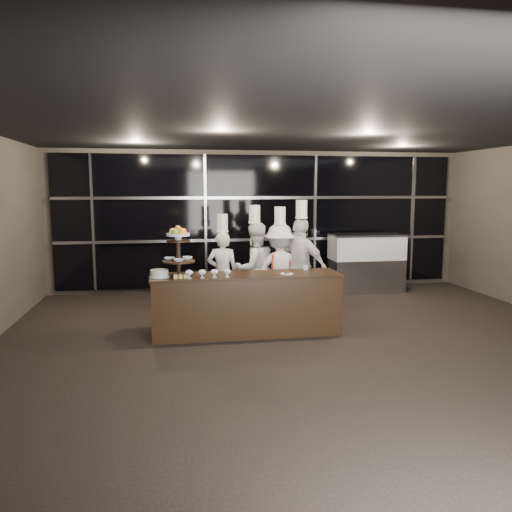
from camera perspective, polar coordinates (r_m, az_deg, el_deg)
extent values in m
plane|color=black|center=(6.38, 8.68, -12.49)|extent=(10.00, 10.00, 0.00)
plane|color=black|center=(6.04, 9.27, 15.28)|extent=(10.00, 10.00, 0.00)
plane|color=#473F38|center=(10.87, 0.52, 4.06)|extent=(9.00, 0.00, 9.00)
cube|color=black|center=(10.81, 0.58, 4.04)|extent=(8.60, 0.04, 2.80)
cube|color=#A5A5AA|center=(10.79, 0.62, 1.90)|extent=(8.60, 0.06, 0.06)
cube|color=#A5A5AA|center=(10.74, 0.63, 6.68)|extent=(8.60, 0.06, 0.06)
cube|color=#A5A5AA|center=(10.72, -18.16, 3.62)|extent=(0.05, 0.05, 2.80)
cube|color=#A5A5AA|center=(10.63, -5.78, 3.94)|extent=(0.05, 0.05, 2.80)
cube|color=#A5A5AA|center=(11.06, 6.75, 4.07)|extent=(0.05, 0.05, 2.80)
cube|color=#A5A5AA|center=(11.91, 17.46, 4.02)|extent=(0.05, 0.05, 2.80)
cube|color=black|center=(7.58, -1.11, -5.59)|extent=(2.80, 0.70, 0.90)
cube|color=black|center=(7.49, -1.12, -2.20)|extent=(2.84, 0.74, 0.03)
cylinder|color=black|center=(7.40, -8.81, -2.17)|extent=(0.24, 0.24, 0.03)
cylinder|color=black|center=(7.35, -8.86, 0.41)|extent=(0.06, 0.06, 0.70)
cylinder|color=black|center=(7.37, -8.84, -0.60)|extent=(0.48, 0.48, 0.02)
cylinder|color=black|center=(7.33, -8.89, 1.72)|extent=(0.34, 0.34, 0.02)
cylinder|color=white|center=(7.33, -8.90, 2.05)|extent=(0.10, 0.10, 0.06)
cylinder|color=white|center=(7.32, -8.90, 2.44)|extent=(0.34, 0.34, 0.04)
sphere|color=orange|center=(7.32, -8.28, 2.82)|extent=(0.09, 0.09, 0.09)
sphere|color=#59AE2C|center=(7.39, -8.61, 2.86)|extent=(0.09, 0.09, 0.09)
sphere|color=orange|center=(7.39, -9.23, 2.85)|extent=(0.09, 0.09, 0.09)
sphere|color=yellow|center=(7.32, -9.54, 2.80)|extent=(0.09, 0.09, 0.09)
sphere|color=#6AB52E|center=(7.25, -9.22, 2.76)|extent=(0.09, 0.09, 0.09)
sphere|color=orange|center=(7.25, -8.59, 2.77)|extent=(0.09, 0.09, 0.09)
sphere|color=orange|center=(7.32, -8.92, 3.13)|extent=(0.09, 0.09, 0.09)
imported|color=white|center=(7.42, -9.86, -0.31)|extent=(0.16, 0.16, 0.04)
imported|color=white|center=(7.43, -7.85, -0.24)|extent=(0.15, 0.15, 0.05)
imported|color=white|center=(7.25, -8.83, -0.48)|extent=(0.16, 0.16, 0.04)
cylinder|color=silver|center=(7.19, -7.66, -2.51)|extent=(0.07, 0.07, 0.01)
cylinder|color=silver|center=(7.18, -7.66, -2.27)|extent=(0.02, 0.02, 0.05)
ellipsoid|color=silver|center=(7.18, -7.67, -1.89)|extent=(0.11, 0.11, 0.08)
ellipsoid|color=#27D16D|center=(7.18, -7.67, -1.85)|extent=(0.08, 0.08, 0.05)
cylinder|color=silver|center=(7.20, -6.18, -2.47)|extent=(0.07, 0.07, 0.01)
cylinder|color=silver|center=(7.19, -6.19, -2.23)|extent=(0.02, 0.02, 0.05)
ellipsoid|color=silver|center=(7.19, -6.19, -1.85)|extent=(0.11, 0.11, 0.08)
ellipsoid|color=red|center=(7.18, -6.19, -1.81)|extent=(0.08, 0.08, 0.05)
cylinder|color=silver|center=(7.21, -4.78, -2.44)|extent=(0.07, 0.07, 0.01)
cylinder|color=silver|center=(7.21, -4.78, -2.19)|extent=(0.02, 0.02, 0.05)
ellipsoid|color=silver|center=(7.20, -4.78, -1.82)|extent=(0.11, 0.11, 0.08)
ellipsoid|color=beige|center=(7.20, -4.78, -1.78)|extent=(0.08, 0.08, 0.05)
cylinder|color=silver|center=(7.23, -3.31, -2.40)|extent=(0.07, 0.07, 0.01)
cylinder|color=silver|center=(7.22, -3.31, -2.16)|extent=(0.02, 0.02, 0.05)
ellipsoid|color=silver|center=(7.22, -3.31, -1.78)|extent=(0.11, 0.11, 0.08)
ellipsoid|color=#522F18|center=(7.21, -3.31, -1.74)|extent=(0.08, 0.08, 0.05)
cylinder|color=white|center=(7.36, -10.99, -2.36)|extent=(0.30, 0.30, 0.01)
cylinder|color=white|center=(7.35, -11.00, -1.94)|extent=(0.26, 0.26, 0.10)
cube|color=#E6D370|center=(7.20, -9.17, -2.35)|extent=(0.06, 0.06, 0.05)
cube|color=#E6D370|center=(7.20, -8.61, -2.33)|extent=(0.06, 0.06, 0.05)
cube|color=#E6D370|center=(7.20, -8.06, -2.32)|extent=(0.06, 0.06, 0.05)
cube|color=#E6D370|center=(7.27, -9.17, -2.25)|extent=(0.06, 0.06, 0.05)
cube|color=#E6D370|center=(7.27, -8.62, -2.24)|extent=(0.06, 0.06, 0.05)
cube|color=#E6D370|center=(7.27, -8.07, -2.23)|extent=(0.06, 0.06, 0.05)
cylinder|color=white|center=(7.50, 3.54, -2.03)|extent=(0.20, 0.20, 0.01)
cylinder|color=#4C2814|center=(7.49, 3.55, -1.84)|extent=(0.08, 0.08, 0.04)
cylinder|color=white|center=(7.92, 5.71, -1.32)|extent=(0.08, 0.08, 0.07)
cube|color=#A5A5AA|center=(10.94, 12.43, -2.17)|extent=(1.53, 0.65, 0.70)
cube|color=silver|center=(10.85, 12.53, 0.95)|extent=(1.53, 0.65, 0.50)
cube|color=#FFC67F|center=(10.85, 12.53, 0.95)|extent=(1.42, 0.54, 0.40)
cube|color=#A5A5AA|center=(10.82, 12.57, 2.37)|extent=(1.55, 0.68, 0.04)
imported|color=silver|center=(8.64, -3.82, -2.04)|extent=(0.60, 0.47, 1.47)
cylinder|color=white|center=(8.53, -3.88, 3.81)|extent=(0.19, 0.19, 0.30)
cylinder|color=white|center=(8.54, -3.87, 2.84)|extent=(0.21, 0.21, 0.03)
imported|color=white|center=(8.65, -0.17, -1.51)|extent=(0.92, 0.79, 1.61)
cylinder|color=white|center=(8.55, -0.17, 4.83)|extent=(0.19, 0.19, 0.30)
cylinder|color=white|center=(8.55, -0.17, 3.86)|extent=(0.21, 0.21, 0.03)
imported|color=white|center=(8.63, 2.72, -1.62)|extent=(1.06, 0.66, 1.59)
cylinder|color=white|center=(8.53, 2.76, 4.64)|extent=(0.19, 0.19, 0.30)
cylinder|color=white|center=(8.54, 2.75, 3.67)|extent=(0.21, 0.21, 0.03)
cube|color=#B7200E|center=(8.52, 2.89, -1.75)|extent=(0.34, 0.03, 0.59)
imported|color=silver|center=(8.56, 5.14, -1.33)|extent=(0.98, 1.02, 1.70)
cylinder|color=white|center=(8.46, 5.22, 5.39)|extent=(0.19, 0.19, 0.30)
cylinder|color=white|center=(8.47, 5.21, 4.41)|extent=(0.21, 0.21, 0.03)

